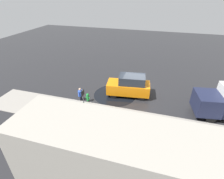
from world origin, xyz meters
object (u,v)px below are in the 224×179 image
fire_hydrant (88,97)px  sign_post (83,100)px  moving_hatchback (129,86)px  pedestrian (80,93)px

fire_hydrant → sign_post: (-0.61, 2.04, 1.18)m
moving_hatchback → fire_hydrant: bearing=31.9°
pedestrian → moving_hatchback: bearing=-153.2°
pedestrian → sign_post: bearing=122.7°
moving_hatchback → sign_post: size_ratio=1.70×
fire_hydrant → pedestrian: (0.72, -0.03, 0.28)m
pedestrian → fire_hydrant: bearing=177.6°
sign_post → fire_hydrant: bearing=-73.4°
moving_hatchback → pedestrian: (4.04, 2.04, -0.34)m
moving_hatchback → sign_post: sign_post is taller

